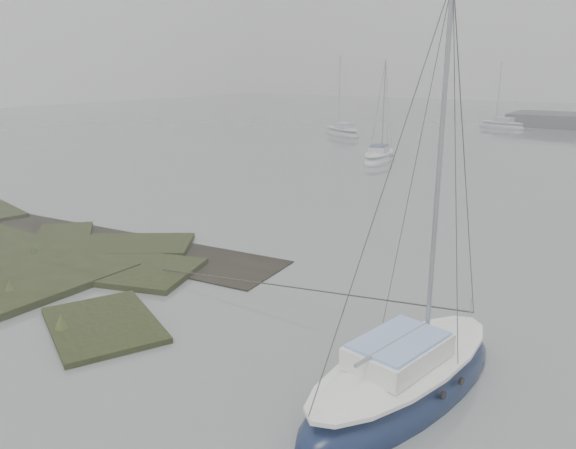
# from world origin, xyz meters

# --- Properties ---
(ground) EXTENTS (160.00, 160.00, 0.00)m
(ground) POSITION_xyz_m (0.00, 30.00, 0.00)
(ground) COLOR slate
(ground) RESTS_ON ground
(sailboat_main) EXTENTS (3.08, 6.38, 8.64)m
(sailboat_main) POSITION_xyz_m (8.10, 0.99, 0.27)
(sailboat_main) COLOR #121F3D
(sailboat_main) RESTS_ON ground
(sailboat_white) EXTENTS (2.78, 5.58, 7.54)m
(sailboat_white) POSITION_xyz_m (-5.08, 27.64, 0.23)
(sailboat_white) COLOR white
(sailboat_white) RESTS_ON ground
(sailboat_far_a) EXTENTS (5.86, 4.67, 8.11)m
(sailboat_far_a) POSITION_xyz_m (-14.89, 39.98, 0.25)
(sailboat_far_a) COLOR #A6ACB0
(sailboat_far_a) RESTS_ON ground
(sailboat_far_c) EXTENTS (5.68, 3.25, 7.62)m
(sailboat_far_c) POSITION_xyz_m (-3.74, 55.82, 0.24)
(sailboat_far_c) COLOR #B0B7BB
(sailboat_far_c) RESTS_ON ground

